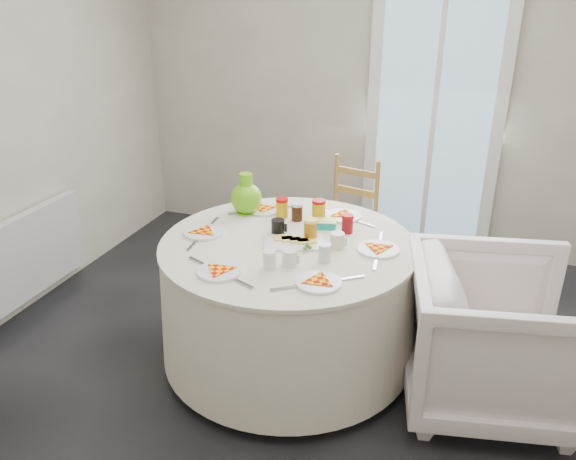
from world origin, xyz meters
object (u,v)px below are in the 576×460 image
(radiator, at_px, (28,255))
(armchair, at_px, (495,336))
(wooden_chair, at_px, (345,213))
(green_pitcher, at_px, (246,191))
(table, at_px, (288,300))

(radiator, bearing_deg, armchair, -0.14)
(wooden_chair, xyz_separation_m, green_pitcher, (-0.42, -0.81, 0.40))
(radiator, xyz_separation_m, table, (1.77, 0.01, -0.01))
(radiator, distance_m, green_pitcher, 1.53)
(radiator, xyz_separation_m, green_pitcher, (1.41, 0.33, 0.49))
(wooden_chair, bearing_deg, green_pitcher, -103.01)
(green_pitcher, bearing_deg, armchair, -0.93)
(wooden_chair, bearing_deg, radiator, -133.52)
(armchair, bearing_deg, table, 78.11)
(table, xyz_separation_m, green_pitcher, (-0.37, 0.31, 0.49))
(armchair, bearing_deg, radiator, 79.11)
(radiator, bearing_deg, wooden_chair, 31.96)
(armchair, distance_m, green_pitcher, 1.57)
(wooden_chair, height_order, green_pitcher, green_pitcher)
(green_pitcher, bearing_deg, table, -28.55)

